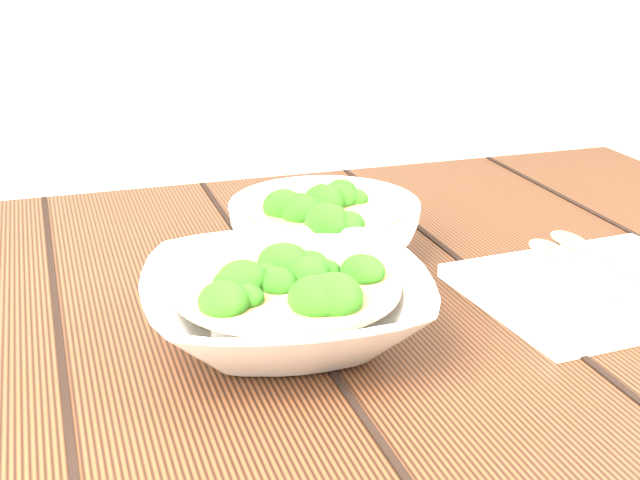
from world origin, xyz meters
TOP-DOWN VIEW (x-y plane):
  - table at (0.00, 0.00)m, footprint 1.20×0.80m
  - soup_bowl_front at (-0.04, -0.07)m, footprint 0.27×0.27m
  - soup_bowl_back at (0.05, 0.09)m, footprint 0.22×0.22m
  - trivet at (0.07, 0.10)m, footprint 0.15×0.15m
  - napkin at (0.26, -0.08)m, footprint 0.25×0.21m
  - spoon_left at (0.26, -0.03)m, footprint 0.04×0.20m
  - spoon_right at (0.29, -0.01)m, footprint 0.03×0.20m

SIDE VIEW (x-z plane):
  - table at x=0.00m, z-range 0.26..1.01m
  - napkin at x=0.26m, z-range 0.75..0.76m
  - trivet at x=0.07m, z-range 0.75..0.78m
  - spoon_left at x=0.26m, z-range 0.76..0.77m
  - spoon_right at x=0.29m, z-range 0.76..0.77m
  - soup_bowl_front at x=-0.04m, z-range 0.75..0.82m
  - soup_bowl_back at x=0.05m, z-range 0.75..0.82m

